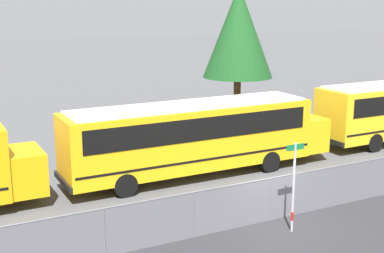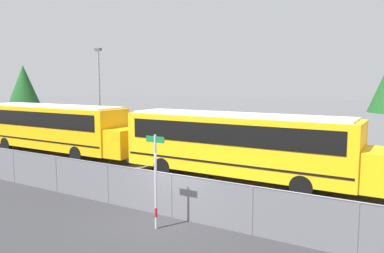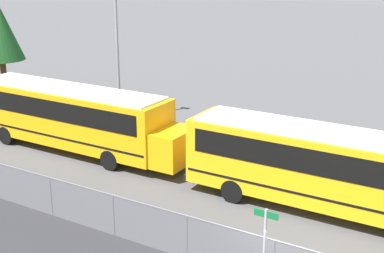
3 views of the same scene
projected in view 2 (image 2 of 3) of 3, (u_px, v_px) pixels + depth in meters
The scene contains 7 objects.
ground_plane at pixel (172, 217), 13.25m from camera, with size 200.00×200.00×0.00m, color #4C4C4F.
fence at pixel (172, 195), 13.16m from camera, with size 78.73×0.07×1.59m.
school_bus_1 at pixel (55, 125), 24.81m from camera, with size 12.74×2.51×3.27m.
school_bus_2 at pixel (241, 142), 17.82m from camera, with size 12.74×2.51×3.27m.
street_sign at pixel (156, 180), 12.03m from camera, with size 0.70×0.09×3.10m.
light_pole at pixel (99, 91), 29.94m from camera, with size 0.60×0.24×7.46m.
tree_3 at pixel (24, 87), 38.16m from camera, with size 3.41×3.41×6.55m.
Camera 2 is at (7.21, -10.59, 4.74)m, focal length 35.00 mm.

